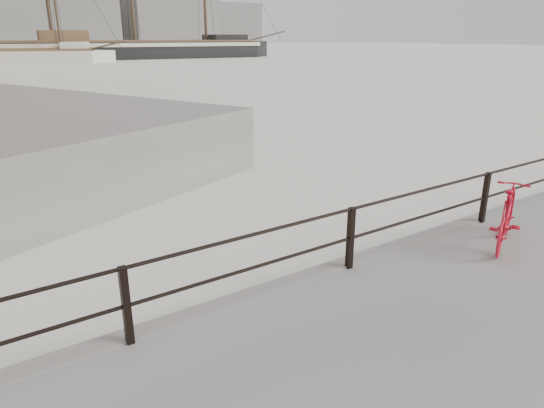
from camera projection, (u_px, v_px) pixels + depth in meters
ground at (472, 236)px, 9.71m from camera, size 400.00×400.00×0.00m
guardrail at (485, 198)px, 9.31m from camera, size 28.00×0.10×1.00m
bicycle at (507, 216)px, 8.23m from camera, size 1.77×1.01×1.10m
barque_black at (137, 59)px, 82.89m from camera, size 58.04×24.11×32.20m
schooner_mid at (11, 63)px, 69.87m from camera, size 33.68×23.52×22.13m
industrial_west at (49, 14)px, 126.57m from camera, size 32.00×18.00×18.00m
industrial_mid at (167, 7)px, 148.11m from camera, size 26.00×20.00×24.00m
industrial_east at (225, 25)px, 165.89m from camera, size 20.00×16.00×14.00m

